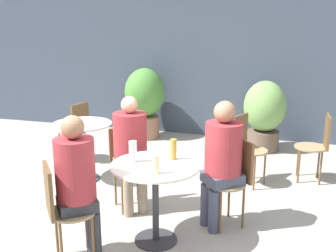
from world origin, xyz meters
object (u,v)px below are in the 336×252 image
beer_glass_1 (156,165)px  seated_person_0 (222,155)px  bistro_chair_5 (76,126)px  bistro_chair_2 (61,204)px  cafe_table_far (83,137)px  bistro_chair_0 (234,174)px  seated_person_1 (131,145)px  cafe_table_near (155,181)px  beer_glass_2 (173,149)px  seated_person_2 (77,176)px  potted_plant_0 (145,99)px  bistro_chair_3 (319,142)px  potted_plant_1 (264,113)px  bistro_chair_4 (245,143)px  bistro_chair_1 (127,160)px  beer_glass_0 (133,151)px

beer_glass_1 → seated_person_0: bearing=54.9°
bistro_chair_5 → bistro_chair_2: bearing=40.2°
cafe_table_far → bistro_chair_0: size_ratio=0.86×
seated_person_1 → cafe_table_near: bearing=-90.0°
cafe_table_near → bistro_chair_2: size_ratio=0.92×
seated_person_1 → beer_glass_2: seated_person_1 is taller
cafe_table_near → bistro_chair_5: size_ratio=0.92×
seated_person_2 → beer_glass_2: (0.64, 0.62, 0.10)m
cafe_table_far → potted_plant_0: 2.05m
bistro_chair_3 → potted_plant_1: (-0.72, 1.12, 0.08)m
cafe_table_near → bistro_chair_0: 0.83m
bistro_chair_0 → bistro_chair_3: bearing=107.9°
bistro_chair_4 → bistro_chair_1: bearing=155.4°
seated_person_0 → beer_glass_1: seated_person_0 is taller
potted_plant_1 → bistro_chair_3: bearing=-57.3°
seated_person_0 → seated_person_1: size_ratio=1.02×
seated_person_0 → beer_glass_2: seated_person_0 is taller
bistro_chair_4 → cafe_table_far: bearing=128.4°
cafe_table_near → seated_person_1: 0.70m
bistro_chair_4 → seated_person_0: 1.20m
seated_person_1 → bistro_chair_1: bearing=90.0°
bistro_chair_2 → bistro_chair_4: 2.49m
bistro_chair_3 → bistro_chair_4: 0.92m
bistro_chair_2 → bistro_chair_3: size_ratio=1.00×
cafe_table_far → beer_glass_0: (1.12, -1.14, 0.27)m
seated_person_1 → bistro_chair_3: bearing=-4.2°
bistro_chair_2 → potted_plant_0: size_ratio=0.71×
seated_person_2 → bistro_chair_0: bearing=-90.0°
seated_person_1 → beer_glass_0: bearing=-106.1°
bistro_chair_5 → seated_person_2: 2.52m
bistro_chair_4 → beer_glass_0: size_ratio=4.48×
seated_person_2 → seated_person_1: bearing=-45.1°
bistro_chair_3 → potted_plant_1: size_ratio=0.78×
cafe_table_far → bistro_chair_5: bistro_chair_5 is taller
beer_glass_0 → potted_plant_0: bearing=107.9°
bistro_chair_4 → potted_plant_0: 2.45m
seated_person_1 → seated_person_2: bearing=-135.1°
bistro_chair_4 → bistro_chair_3: bearing=-45.2°
beer_glass_0 → potted_plant_0: potted_plant_0 is taller
cafe_table_near → potted_plant_1: size_ratio=0.72×
cafe_table_far → bistro_chair_5: size_ratio=0.86×
cafe_table_far → bistro_chair_3: bearing=15.2°
bistro_chair_4 → beer_glass_0: bearing=177.2°
bistro_chair_4 → bistro_chair_0: bearing=-155.0°
bistro_chair_1 → bistro_chair_5: bearing=97.8°
beer_glass_0 → potted_plant_1: size_ratio=0.17×
bistro_chair_1 → bistro_chair_5: same height
bistro_chair_3 → seated_person_1: size_ratio=0.70×
beer_glass_2 → bistro_chair_3: bearing=51.3°
potted_plant_1 → bistro_chair_1: bearing=-118.6°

